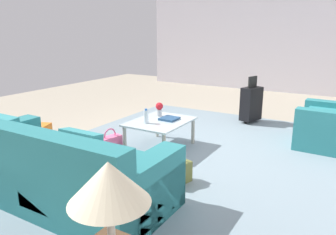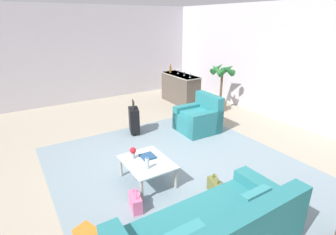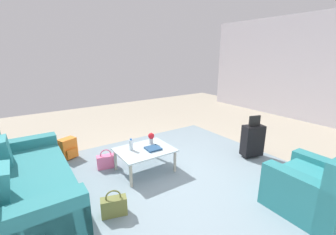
# 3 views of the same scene
# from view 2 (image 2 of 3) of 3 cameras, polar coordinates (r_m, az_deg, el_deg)

# --- Properties ---
(ground_plane) EXTENTS (12.00, 12.00, 0.00)m
(ground_plane) POSITION_cam_2_polar(r_m,az_deg,el_deg) (5.21, -1.62, -10.02)
(ground_plane) COLOR #A89E89
(wall_back) EXTENTS (10.24, 0.12, 3.10)m
(wall_back) POSITION_cam_2_polar(r_m,az_deg,el_deg) (7.49, 26.51, 10.04)
(wall_back) COLOR silver
(wall_back) RESTS_ON ground
(wall_left) EXTENTS (0.12, 8.00, 3.10)m
(wall_left) POSITION_cam_2_polar(r_m,az_deg,el_deg) (9.28, -18.28, 12.81)
(wall_left) COLOR silver
(wall_left) RESTS_ON ground
(area_rug) EXTENTS (5.20, 4.40, 0.01)m
(area_rug) POSITION_cam_2_polar(r_m,az_deg,el_deg) (4.88, 4.14, -12.37)
(area_rug) COLOR gray
(area_rug) RESTS_ON ground
(armchair) EXTENTS (0.93, 0.93, 0.91)m
(armchair) POSITION_cam_2_polar(r_m,az_deg,el_deg) (6.61, 6.89, -0.34)
(armchair) COLOR teal
(armchair) RESTS_ON ground
(coffee_table) EXTENTS (0.93, 0.73, 0.41)m
(coffee_table) POSITION_cam_2_polar(r_m,az_deg,el_deg) (4.52, -4.58, -10.03)
(coffee_table) COLOR silver
(coffee_table) RESTS_ON ground
(water_bottle) EXTENTS (0.06, 0.06, 0.20)m
(water_bottle) POSITION_cam_2_polar(r_m,az_deg,el_deg) (4.25, -4.57, -9.89)
(water_bottle) COLOR silver
(water_bottle) RESTS_ON coffee_table
(coffee_table_book) EXTENTS (0.25, 0.24, 0.03)m
(coffee_table_book) POSITION_cam_2_polar(r_m,az_deg,el_deg) (4.61, -4.42, -8.42)
(coffee_table_book) COLOR navy
(coffee_table_book) RESTS_ON coffee_table
(flower_vase) EXTENTS (0.11, 0.11, 0.21)m
(flower_vase) POSITION_cam_2_polar(r_m,az_deg,el_deg) (4.55, -7.63, -7.41)
(flower_vase) COLOR #B2B7BC
(flower_vase) RESTS_ON coffee_table
(bar_console) EXTENTS (1.53, 0.59, 0.95)m
(bar_console) POSITION_cam_2_polar(r_m,az_deg,el_deg) (8.77, 2.68, 6.35)
(bar_console) COLOR brown
(bar_console) RESTS_ON ground
(wine_glass_leftmost) EXTENTS (0.08, 0.08, 0.15)m
(wine_glass_leftmost) POSITION_cam_2_polar(r_m,az_deg,el_deg) (9.04, 0.56, 10.51)
(wine_glass_leftmost) COLOR silver
(wine_glass_leftmost) RESTS_ON bar_console
(wine_glass_left_of_centre) EXTENTS (0.08, 0.08, 0.15)m
(wine_glass_left_of_centre) POSITION_cam_2_polar(r_m,az_deg,el_deg) (8.80, 2.21, 10.21)
(wine_glass_left_of_centre) COLOR silver
(wine_glass_left_of_centre) RESTS_ON bar_console
(wine_glass_right_of_centre) EXTENTS (0.08, 0.08, 0.15)m
(wine_glass_right_of_centre) POSITION_cam_2_polar(r_m,az_deg,el_deg) (8.52, 3.57, 9.84)
(wine_glass_right_of_centre) COLOR silver
(wine_glass_right_of_centre) RESTS_ON bar_console
(wine_glass_rightmost) EXTENTS (0.08, 0.08, 0.15)m
(wine_glass_rightmost) POSITION_cam_2_polar(r_m,az_deg,el_deg) (8.23, 4.81, 9.41)
(wine_glass_rightmost) COLOR silver
(wine_glass_rightmost) RESTS_ON bar_console
(wine_bottle_amber) EXTENTS (0.07, 0.07, 0.30)m
(wine_bottle_amber) POSITION_cam_2_polar(r_m,az_deg,el_deg) (8.94, 0.54, 10.45)
(wine_bottle_amber) COLOR brown
(wine_bottle_amber) RESTS_ON bar_console
(suitcase_black) EXTENTS (0.45, 0.33, 0.85)m
(suitcase_black) POSITION_cam_2_polar(r_m,az_deg,el_deg) (6.42, -7.40, -0.50)
(suitcase_black) COLOR black
(suitcase_black) RESTS_ON ground
(handbag_olive) EXTENTS (0.35, 0.22, 0.36)m
(handbag_olive) POSITION_cam_2_polar(r_m,az_deg,el_deg) (4.43, 10.16, -14.57)
(handbag_olive) COLOR olive
(handbag_olive) RESTS_ON ground
(handbag_pink) EXTENTS (0.34, 0.20, 0.36)m
(handbag_pink) POSITION_cam_2_polar(r_m,az_deg,el_deg) (4.09, -7.09, -17.75)
(handbag_pink) COLOR pink
(handbag_pink) RESTS_ON ground
(potted_palm) EXTENTS (0.64, 0.64, 1.47)m
(potted_palm) POSITION_cam_2_polar(r_m,az_deg,el_deg) (8.08, 11.55, 7.06)
(potted_palm) COLOR #84664C
(potted_palm) RESTS_ON ground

